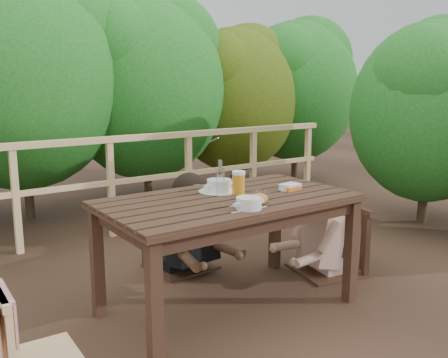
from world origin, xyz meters
TOP-DOWN VIEW (x-y plane):
  - ground at (0.00, 0.00)m, footprint 60.00×60.00m
  - table at (0.00, 0.00)m, footprint 1.66×0.94m
  - chair_left at (-1.25, 0.07)m, footprint 0.44×0.44m
  - chair_far at (0.11, 0.85)m, footprint 0.53×0.53m
  - chair_right at (1.05, 0.08)m, footprint 0.61×0.61m
  - woman at (0.11, 0.87)m, footprint 0.55×0.66m
  - diner_right at (1.08, 0.08)m, footprint 0.65×0.57m
  - railing at (0.00, 2.00)m, footprint 5.60×0.10m
  - hedge_row at (0.40, 3.20)m, footprint 6.60×1.60m
  - soup_near at (-0.08, -0.32)m, footprint 0.26×0.26m
  - soup_far at (0.06, 0.19)m, footprint 0.29×0.29m
  - bread_roll at (0.05, -0.25)m, footprint 0.14×0.11m
  - beer_glass at (0.11, 0.04)m, footprint 0.09×0.09m
  - bottle at (-0.01, 0.08)m, footprint 0.06×0.06m
  - tumbler at (0.13, -0.16)m, footprint 0.06×0.06m
  - butter_tub at (0.49, -0.07)m, footprint 0.15×0.12m

SIDE VIEW (x-z plane):
  - ground at x=0.00m, z-range 0.00..0.00m
  - table at x=0.00m, z-range 0.00..0.77m
  - chair_left at x=-1.25m, z-range 0.00..0.86m
  - chair_far at x=0.11m, z-range 0.00..0.99m
  - railing at x=0.00m, z-range 0.00..1.01m
  - chair_right at x=1.05m, z-range 0.00..1.03m
  - diner_right at x=1.08m, z-range 0.00..1.14m
  - woman at x=0.11m, z-range 0.00..1.26m
  - butter_tub at x=0.49m, z-range 0.77..0.83m
  - tumbler at x=0.13m, z-range 0.77..0.85m
  - bread_roll at x=0.05m, z-range 0.77..0.85m
  - soup_near at x=-0.08m, z-range 0.77..0.86m
  - soup_far at x=0.06m, z-range 0.77..0.87m
  - beer_glass at x=0.11m, z-range 0.77..0.94m
  - bottle at x=-0.01m, z-range 0.77..1.03m
  - hedge_row at x=0.40m, z-range 0.00..3.80m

